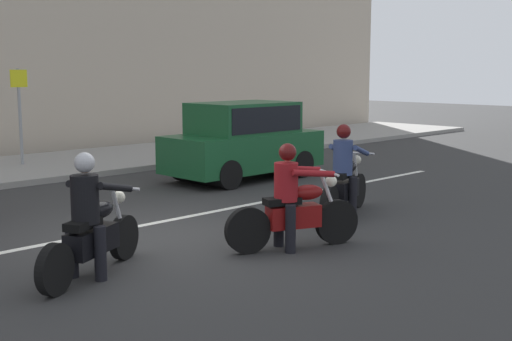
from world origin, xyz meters
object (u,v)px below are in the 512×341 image
object	(u,v)px
motorcycle_with_rider_denim_blue	(344,178)
parked_hatchback_forest_green	(244,140)
street_sign_post	(20,106)
motorcycle_with_rider_black_leather	(91,226)
motorcycle_with_rider_crimson	(293,205)

from	to	relation	value
motorcycle_with_rider_denim_blue	parked_hatchback_forest_green	world-z (taller)	parked_hatchback_forest_green
motorcycle_with_rider_denim_blue	parked_hatchback_forest_green	distance (m)	4.37
motorcycle_with_rider_denim_blue	street_sign_post	bearing A→B (deg)	99.54
parked_hatchback_forest_green	street_sign_post	world-z (taller)	street_sign_post
motorcycle_with_rider_black_leather	motorcycle_with_rider_denim_blue	world-z (taller)	motorcycle_with_rider_denim_blue
motorcycle_with_rider_black_leather	street_sign_post	distance (m)	9.88
parked_hatchback_forest_green	street_sign_post	size ratio (longest dim) A/B	1.56
motorcycle_with_rider_crimson	street_sign_post	distance (m)	10.14
motorcycle_with_rider_crimson	motorcycle_with_rider_black_leather	size ratio (longest dim) A/B	0.99
parked_hatchback_forest_green	street_sign_post	bearing A→B (deg)	120.63
motorcycle_with_rider_crimson	parked_hatchback_forest_green	size ratio (longest dim) A/B	0.52
street_sign_post	motorcycle_with_rider_denim_blue	bearing A→B (deg)	-80.46
motorcycle_with_rider_crimson	parked_hatchback_forest_green	bearing A→B (deg)	52.91
motorcycle_with_rider_denim_blue	parked_hatchback_forest_green	xyz separation A→B (m)	(1.46, 4.11, 0.27)
motorcycle_with_rider_black_leather	parked_hatchback_forest_green	distance (m)	7.70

